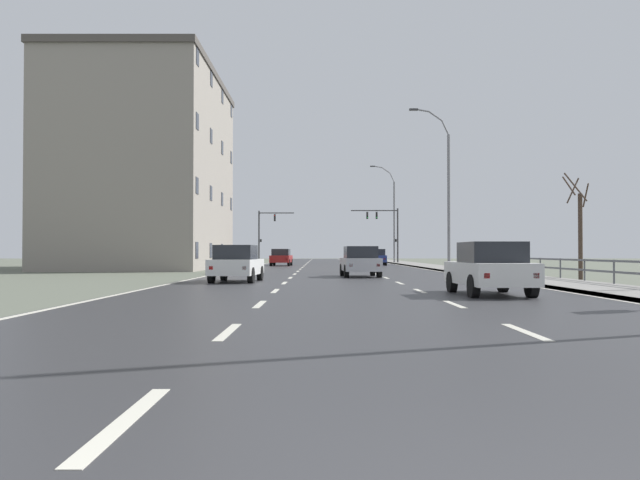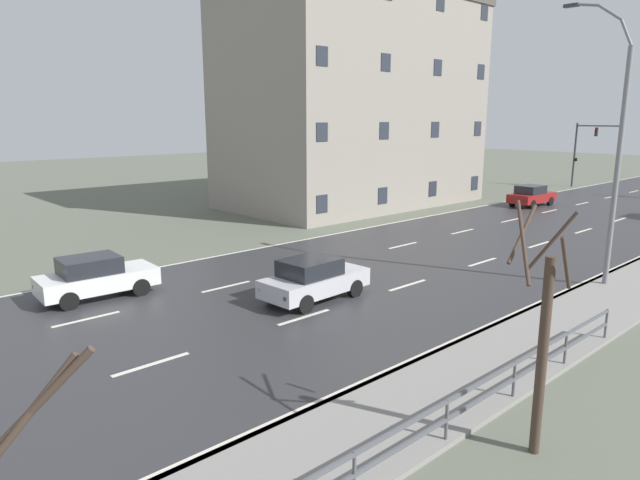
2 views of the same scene
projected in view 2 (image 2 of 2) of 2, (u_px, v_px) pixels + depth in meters
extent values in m
cube|color=#5B6051|center=(524.00, 232.00, 32.79)|extent=(160.00, 160.00, 0.12)
cube|color=#303033|center=(606.00, 209.00, 40.68)|extent=(14.00, 120.00, 0.02)
cube|color=beige|center=(87.00, 319.00, 18.38)|extent=(0.16, 2.20, 0.01)
cube|color=beige|center=(226.00, 287.00, 21.94)|extent=(0.16, 2.20, 0.01)
cube|color=beige|center=(327.00, 263.00, 25.50)|extent=(0.16, 2.20, 0.01)
cube|color=beige|center=(403.00, 245.00, 29.06)|extent=(0.16, 2.20, 0.01)
cube|color=beige|center=(462.00, 231.00, 32.61)|extent=(0.16, 2.20, 0.01)
cube|color=beige|center=(510.00, 220.00, 36.17)|extent=(0.16, 2.20, 0.01)
cube|color=beige|center=(549.00, 211.00, 39.73)|extent=(0.16, 2.20, 0.01)
cube|color=beige|center=(582.00, 204.00, 43.29)|extent=(0.16, 2.20, 0.01)
cube|color=beige|center=(610.00, 197.00, 46.85)|extent=(0.16, 2.20, 0.01)
cube|color=beige|center=(634.00, 192.00, 50.40)|extent=(0.16, 2.20, 0.01)
cube|color=beige|center=(152.00, 364.00, 15.02)|extent=(0.16, 2.20, 0.01)
cube|color=beige|center=(304.00, 317.00, 18.57)|extent=(0.16, 2.20, 0.01)
cube|color=beige|center=(408.00, 285.00, 22.13)|extent=(0.16, 2.20, 0.01)
cube|color=beige|center=(482.00, 262.00, 25.69)|extent=(0.16, 2.20, 0.01)
cube|color=beige|center=(539.00, 245.00, 29.25)|extent=(0.16, 2.20, 0.01)
cube|color=beige|center=(583.00, 231.00, 32.80)|extent=(0.16, 2.20, 0.01)
cube|color=beige|center=(619.00, 220.00, 36.36)|extent=(0.16, 2.20, 0.01)
cube|color=beige|center=(519.00, 199.00, 45.63)|extent=(0.16, 120.00, 0.01)
cylinder|color=#515459|center=(354.00, 478.00, 9.51)|extent=(0.07, 0.07, 1.00)
cylinder|color=#515459|center=(446.00, 422.00, 11.26)|extent=(0.07, 0.07, 1.00)
cylinder|color=#515459|center=(514.00, 381.00, 13.01)|extent=(0.07, 0.07, 1.00)
cylinder|color=#515459|center=(565.00, 350.00, 14.76)|extent=(0.07, 0.07, 1.00)
cylinder|color=#515459|center=(606.00, 325.00, 16.52)|extent=(0.07, 0.07, 1.00)
cylinder|color=slate|center=(617.00, 171.00, 21.11)|extent=(0.20, 0.20, 9.02)
cylinder|color=slate|center=(626.00, 32.00, 20.21)|extent=(0.54, 0.11, 0.99)
cylinder|color=slate|center=(610.00, 12.00, 20.51)|extent=(0.91, 0.11, 0.69)
cylinder|color=slate|center=(585.00, 5.00, 21.11)|extent=(1.04, 0.11, 0.29)
cube|color=#333335|center=(572.00, 5.00, 21.47)|extent=(0.56, 0.24, 0.12)
cylinder|color=#38383A|center=(574.00, 155.00, 53.72)|extent=(0.18, 0.18, 6.03)
cylinder|color=#38383A|center=(599.00, 126.00, 51.68)|extent=(4.02, 0.12, 0.12)
cube|color=black|center=(596.00, 132.00, 51.94)|extent=(0.20, 0.28, 0.80)
sphere|color=red|center=(596.00, 129.00, 51.79)|extent=(0.14, 0.14, 0.14)
sphere|color=#2D2D2D|center=(596.00, 132.00, 51.84)|extent=(0.14, 0.14, 0.14)
sphere|color=#2D2D2D|center=(595.00, 135.00, 51.90)|extent=(0.14, 0.14, 0.14)
cube|color=black|center=(576.00, 160.00, 53.62)|extent=(0.18, 0.12, 0.32)
cube|color=maroon|center=(532.00, 197.00, 42.10)|extent=(1.93, 4.17, 0.64)
cube|color=black|center=(531.00, 189.00, 41.81)|extent=(1.64, 2.06, 0.60)
cube|color=slate|center=(537.00, 189.00, 42.42)|extent=(1.41, 0.14, 0.51)
cylinder|color=black|center=(550.00, 201.00, 42.36)|extent=(0.25, 0.67, 0.66)
cylinder|color=black|center=(530.00, 199.00, 43.58)|extent=(0.25, 0.67, 0.66)
cylinder|color=black|center=(532.00, 205.00, 40.77)|extent=(0.25, 0.67, 0.66)
cylinder|color=black|center=(512.00, 202.00, 41.98)|extent=(0.25, 0.67, 0.66)
cube|color=red|center=(509.00, 199.00, 41.32)|extent=(0.16, 0.05, 0.14)
cube|color=red|center=(525.00, 201.00, 40.34)|extent=(0.16, 0.05, 0.14)
cube|color=silver|center=(98.00, 280.00, 20.57)|extent=(1.97, 4.19, 0.64)
cube|color=black|center=(89.00, 265.00, 20.28)|extent=(1.66, 2.08, 0.60)
cube|color=slate|center=(116.00, 262.00, 20.87)|extent=(1.41, 0.15, 0.51)
cylinder|color=black|center=(141.00, 287.00, 20.81)|extent=(0.25, 0.67, 0.66)
cylinder|color=black|center=(125.00, 278.00, 22.03)|extent=(0.25, 0.67, 0.66)
cylinder|color=black|center=(69.00, 301.00, 19.23)|extent=(0.25, 0.67, 0.66)
cylinder|color=black|center=(56.00, 290.00, 20.46)|extent=(0.25, 0.67, 0.66)
cube|color=red|center=(33.00, 287.00, 19.80)|extent=(0.16, 0.05, 0.14)
cube|color=red|center=(43.00, 296.00, 18.81)|extent=(0.16, 0.05, 0.14)
cube|color=#B7B7BC|center=(315.00, 282.00, 20.30)|extent=(1.95, 4.18, 0.64)
cube|color=black|center=(310.00, 267.00, 19.99)|extent=(1.65, 2.07, 0.60)
cube|color=slate|center=(328.00, 263.00, 20.66)|extent=(1.41, 0.15, 0.51)
cylinder|color=black|center=(355.00, 288.00, 20.69)|extent=(0.25, 0.67, 0.66)
cylinder|color=black|center=(324.00, 280.00, 21.80)|extent=(0.25, 0.67, 0.66)
cylinder|color=black|center=(305.00, 304.00, 18.93)|extent=(0.25, 0.67, 0.66)
cylinder|color=black|center=(274.00, 294.00, 20.05)|extent=(0.25, 0.67, 0.66)
cube|color=red|center=(260.00, 291.00, 19.35)|extent=(0.16, 0.05, 0.14)
cube|color=red|center=(285.00, 299.00, 18.44)|extent=(0.16, 0.05, 0.14)
cube|color=gray|center=(354.00, 105.00, 42.03)|extent=(10.97, 18.97, 14.82)
cube|color=#282D38|center=(322.00, 204.00, 33.88)|extent=(0.04, 0.90, 1.10)
cube|color=#282D38|center=(383.00, 196.00, 37.52)|extent=(0.04, 0.90, 1.10)
cube|color=#282D38|center=(433.00, 189.00, 41.15)|extent=(0.04, 0.90, 1.10)
cube|color=#282D38|center=(475.00, 183.00, 44.79)|extent=(0.04, 0.90, 1.10)
cube|color=#282D38|center=(322.00, 132.00, 32.97)|extent=(0.04, 0.90, 1.10)
cube|color=#282D38|center=(384.00, 131.00, 36.61)|extent=(0.04, 0.90, 1.10)
cube|color=#282D38|center=(435.00, 130.00, 40.25)|extent=(0.04, 0.90, 1.10)
cube|color=#282D38|center=(478.00, 129.00, 43.89)|extent=(0.04, 0.90, 1.10)
cube|color=#282D38|center=(322.00, 56.00, 32.06)|extent=(0.04, 0.90, 1.10)
cube|color=#282D38|center=(386.00, 62.00, 35.70)|extent=(0.04, 0.90, 1.10)
cube|color=#282D38|center=(438.00, 68.00, 39.34)|extent=(0.04, 0.90, 1.10)
cube|color=#282D38|center=(481.00, 72.00, 42.98)|extent=(0.04, 0.90, 1.10)
cube|color=#282D38|center=(441.00, 3.00, 38.43)|extent=(0.04, 0.90, 1.10)
cube|color=#282D38|center=(485.00, 13.00, 42.07)|extent=(0.04, 0.90, 1.10)
cylinder|color=#423328|center=(31.00, 412.00, 4.62)|extent=(0.73, 0.90, 1.15)
cylinder|color=#423328|center=(16.00, 431.00, 4.61)|extent=(0.51, 0.99, 1.28)
cylinder|color=#423328|center=(542.00, 358.00, 10.69)|extent=(0.20, 0.20, 3.99)
cylinder|color=#423328|center=(551.00, 243.00, 10.61)|extent=(0.77, 0.47, 1.26)
cylinder|color=#423328|center=(523.00, 242.00, 10.22)|extent=(0.80, 0.82, 1.41)
cylinder|color=#423328|center=(566.00, 263.00, 10.10)|extent=(0.10, 0.60, 1.08)
cylinder|color=#423328|center=(522.00, 234.00, 10.53)|extent=(0.21, 1.15, 1.00)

